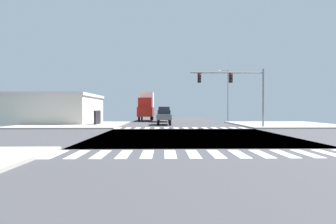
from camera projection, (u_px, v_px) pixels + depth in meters
The scene contains 11 objects.
ground at pixel (191, 136), 17.79m from camera, with size 90.00×90.00×0.05m.
sidewalk_corner_ne at pixel (284, 124), 30.02m from camera, with size 12.00×12.00×0.14m.
sidewalk_corner_nw at pixel (75, 125), 29.56m from camera, with size 12.00×12.00×0.14m.
crosswalk_near at pixel (205, 154), 10.49m from camera, with size 13.50×2.00×0.01m.
crosswalk_far at pixel (181, 128), 25.09m from camera, with size 13.50×2.00×0.01m.
traffic_signal_mast at pixel (234, 84), 25.29m from camera, with size 7.80×0.55×6.20m.
street_lamp at pixel (227, 91), 38.72m from camera, with size 1.78×0.32×8.29m.
bank_building at pixel (39, 109), 33.29m from camera, with size 16.87×10.12×4.04m.
box_truck_crossing_1 at pixel (146, 106), 40.82m from camera, with size 2.40×7.20×4.85m.
sedan_queued_1 at pixel (164, 116), 30.30m from camera, with size 1.80×4.30×1.88m.
suv_trailing_2 at pixel (164, 113), 37.78m from camera, with size 1.96×4.60×2.34m.
Camera 1 is at (-2.03, -17.74, 1.95)m, focal length 25.76 mm.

